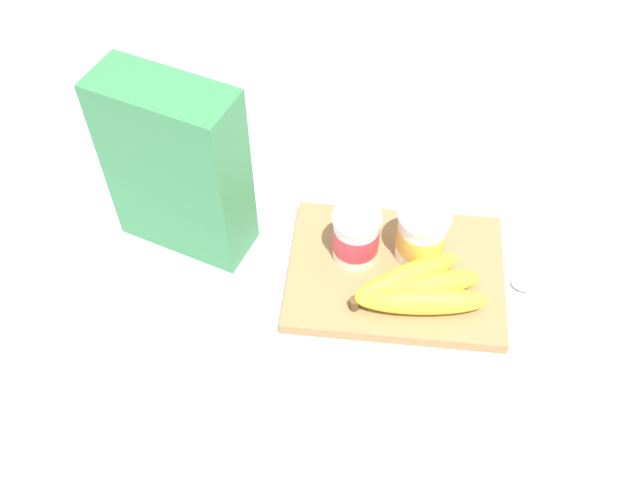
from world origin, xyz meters
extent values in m
plane|color=white|center=(0.00, 0.00, 0.00)|extent=(2.40, 2.40, 0.00)
cube|color=#A37A4C|center=(0.00, 0.00, 0.01)|extent=(0.30, 0.22, 0.02)
cube|color=#38844C|center=(-0.31, 0.05, 0.14)|extent=(0.20, 0.14, 0.27)
cylinder|color=white|center=(-0.06, 0.02, 0.06)|extent=(0.06, 0.06, 0.08)
cylinder|color=#DB384C|center=(-0.06, 0.02, 0.06)|extent=(0.06, 0.06, 0.04)
cylinder|color=silver|center=(-0.06, 0.02, 0.10)|extent=(0.07, 0.07, 0.00)
cylinder|color=white|center=(0.03, 0.03, 0.06)|extent=(0.07, 0.07, 0.08)
cylinder|color=gold|center=(0.03, 0.03, 0.06)|extent=(0.07, 0.07, 0.04)
cylinder|color=silver|center=(0.03, 0.03, 0.10)|extent=(0.07, 0.07, 0.00)
ellipsoid|color=yellow|center=(0.03, -0.06, 0.04)|extent=(0.18, 0.05, 0.04)
ellipsoid|color=yellow|center=(0.03, -0.04, 0.04)|extent=(0.18, 0.09, 0.04)
ellipsoid|color=yellow|center=(0.01, -0.03, 0.04)|extent=(0.15, 0.11, 0.04)
cylinder|color=brown|center=(-0.05, -0.07, 0.03)|extent=(0.01, 0.01, 0.02)
cylinder|color=silver|center=(0.24, -0.01, 0.00)|extent=(0.11, 0.03, 0.01)
ellipsoid|color=silver|center=(0.18, 0.00, 0.01)|extent=(0.04, 0.03, 0.01)
camera|label=1|loc=(-0.04, -0.61, 0.82)|focal=40.30mm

